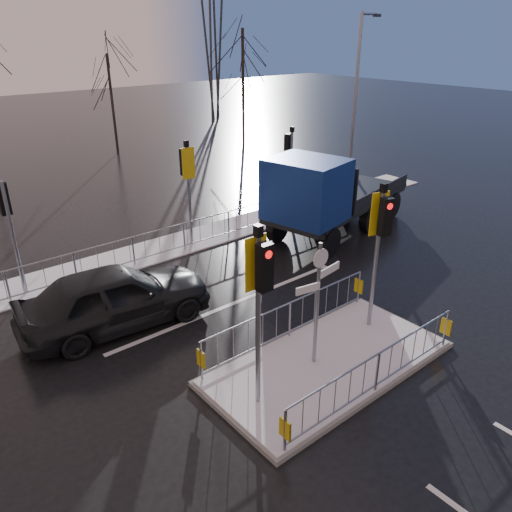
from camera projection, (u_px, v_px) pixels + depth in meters
ground at (328, 365)px, 11.98m from camera, size 120.00×120.00×0.00m
snow_verge at (152, 252)px, 17.99m from camera, size 30.00×2.00×0.04m
lane_markings at (339, 372)px, 11.75m from camera, size 8.00×11.38×0.01m
traffic_island at (328, 352)px, 11.82m from camera, size 6.00×3.04×4.15m
far_kerb_fixtures at (165, 228)px, 17.39m from camera, size 18.00×0.65×3.83m
car_far_lane at (115, 297)px, 13.26m from camera, size 5.24×2.50×1.73m
flatbed_truck at (320, 195)px, 18.39m from camera, size 7.48×4.02×3.29m
tree_far_b at (110, 85)px, 30.51m from camera, size 3.25×3.25×6.14m
tree_far_c at (243, 65)px, 32.64m from camera, size 4.00×4.00×7.55m
street_lamp_right at (356, 101)px, 22.22m from camera, size 1.25×0.18×8.00m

